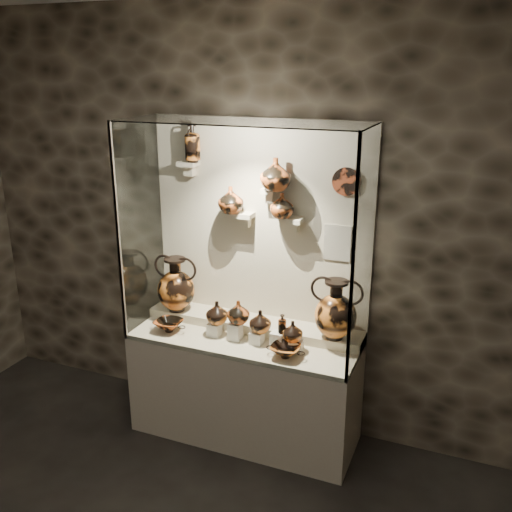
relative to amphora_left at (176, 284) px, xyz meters
The scene contains 35 objects.
wall_back 0.82m from the amphora_left, 18.09° to the left, with size 5.00×0.02×3.20m, color black.
plinth 0.96m from the amphora_left, 10.27° to the right, with size 1.70×0.60×0.80m, color beige.
front_tier 0.71m from the amphora_left, 10.27° to the right, with size 1.68×0.58×0.03m, color #C2B497.
rear_tier 0.69m from the amphora_left, ahead, with size 1.70×0.25×0.10m, color #C2B497.
back_panel 0.82m from the amphora_left, 17.68° to the left, with size 1.70×0.03×1.60m, color beige.
glass_front 0.89m from the amphora_left, 33.07° to the right, with size 1.70×0.01×1.60m, color white.
glass_left 0.54m from the amphora_left, 152.15° to the right, with size 0.01×0.60×1.60m, color white.
glass_right 1.56m from the amphora_left, ahead, with size 0.01×0.60×1.60m, color white.
glass_top 1.43m from the amphora_left, 10.27° to the right, with size 1.70×0.60×0.01m, color white.
frame_post_left 0.66m from the amphora_left, 117.46° to the right, with size 0.02×0.02×1.60m, color gray.
frame_post_right 1.60m from the amphora_left, 15.37° to the right, with size 0.02×0.02×1.60m, color gray.
pedestal_a 0.50m from the amphora_left, 21.82° to the right, with size 0.09×0.09×0.10m, color silver.
pedestal_b 0.64m from the amphora_left, 15.80° to the right, with size 0.09×0.09×0.13m, color silver.
pedestal_c 0.81m from the amphora_left, 12.35° to the right, with size 0.09×0.09×0.09m, color silver.
pedestal_d 0.95m from the amphora_left, 10.23° to the right, with size 0.09×0.09×0.12m, color silver.
pedestal_e 1.09m from the amphora_left, ahead, with size 0.09×0.09×0.08m, color silver.
bracket_ul 0.94m from the amphora_left, 57.56° to the left, with size 0.14×0.12×0.04m, color beige.
bracket_ca 0.80m from the amphora_left, 13.36° to the left, with size 0.14×0.12×0.04m, color beige.
bracket_cb 1.08m from the amphora_left, ahead, with size 0.10×0.12×0.04m, color beige.
bracket_cc 1.09m from the amphora_left, ahead, with size 0.14×0.12×0.04m, color beige.
amphora_left is the anchor object (origin of this frame).
amphora_right 1.28m from the amphora_left, ahead, with size 0.35×0.35×0.44m, color orange, non-canonical shape.
jug_a 0.47m from the amphora_left, 19.82° to the right, with size 0.17×0.17×0.17m, color orange.
jug_b 0.62m from the amphora_left, 13.96° to the right, with size 0.17×0.17×0.17m, color #A2471C.
jug_c 0.79m from the amphora_left, 10.95° to the right, with size 0.16×0.16×0.17m, color orange.
jug_e 1.05m from the amphora_left, ahead, with size 0.14×0.14×0.15m, color orange.
lekythos_small 0.96m from the amphora_left, ahead, with size 0.07×0.07×0.16m, color #A2471C, non-canonical shape.
kylix_left 0.33m from the amphora_left, 75.80° to the right, with size 0.27×0.23×0.11m, color #A2471C, non-canonical shape.
kylix_right 1.08m from the amphora_left, 15.50° to the right, with size 0.27×0.22×0.11m, color orange, non-canonical shape.
lekythos_tall 1.12m from the amphora_left, 39.58° to the left, with size 0.12×0.12×0.31m, color orange, non-canonical shape.
ovoid_vase_a 0.83m from the amphora_left, 10.39° to the left, with size 0.19×0.19×0.20m, color #A2471C.
ovoid_vase_b 1.21m from the amphora_left, ahead, with size 0.22×0.22×0.23m, color #A2471C.
ovoid_vase_c 1.09m from the amphora_left, ahead, with size 0.17×0.17×0.18m, color #A2471C.
wall_plate 1.55m from the amphora_left, ahead, with size 0.20×0.20×0.02m, color #9C3C1E.
info_placard 1.31m from the amphora_left, ahead, with size 0.20×0.01×0.26m, color beige.
Camera 1 is at (1.52, -1.32, 2.74)m, focal length 40.00 mm.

